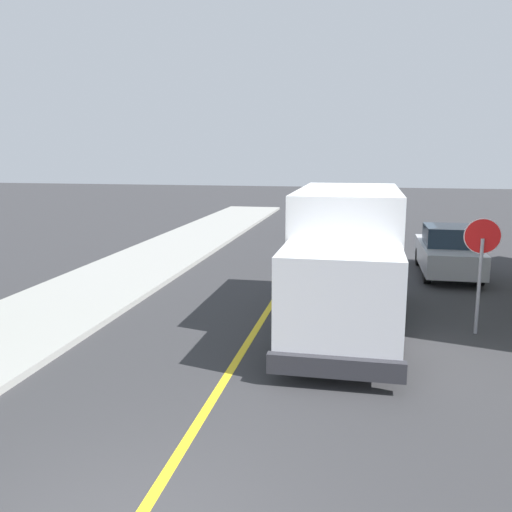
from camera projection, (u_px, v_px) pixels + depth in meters
name	position (u px, v px, depth m)	size (l,w,h in m)	color
centre_line_yellow	(275.00, 299.00, 15.35)	(0.16, 56.00, 0.01)	gold
box_truck	(346.00, 252.00, 12.90)	(2.41, 7.18, 3.20)	white
parked_car_near	(352.00, 241.00, 20.44)	(2.01, 4.48, 1.67)	silver
parked_car_mid	(353.00, 221.00, 26.14)	(1.89, 4.43, 1.67)	black
parked_car_far	(367.00, 209.00, 31.78)	(1.89, 4.44, 1.67)	#4C564C
parked_van_across	(448.00, 252.00, 18.30)	(1.80, 4.40, 1.67)	#B7B7BC
stop_sign	(481.00, 254.00, 12.16)	(0.80, 0.10, 2.65)	gray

